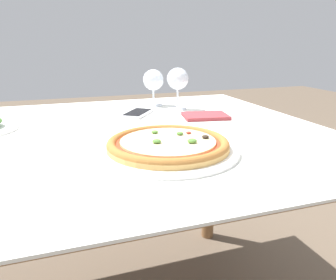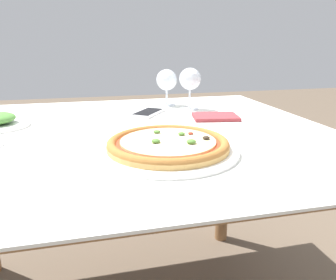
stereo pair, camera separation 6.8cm
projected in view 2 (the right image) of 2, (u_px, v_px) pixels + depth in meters
dining_table at (118, 157)px, 0.98m from camera, size 1.28×1.05×0.71m
pizza_plate at (168, 145)px, 0.78m from camera, size 0.34×0.34×0.04m
wine_glass_far_left at (190, 80)px, 1.23m from camera, size 0.08×0.08×0.16m
wine_glass_far_right at (167, 81)px, 1.31m from camera, size 0.08×0.08×0.15m
cell_phone at (148, 113)px, 1.18m from camera, size 0.14×0.16×0.01m
napkin_folded at (215, 117)px, 1.12m from camera, size 0.17×0.13×0.01m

